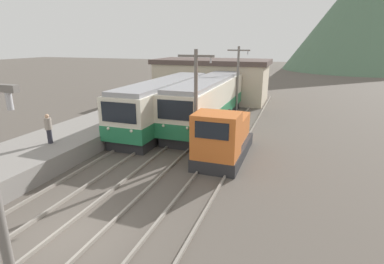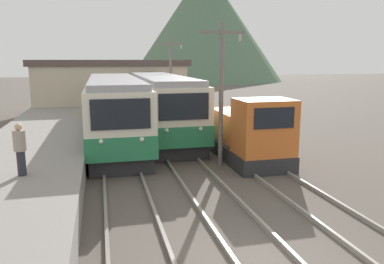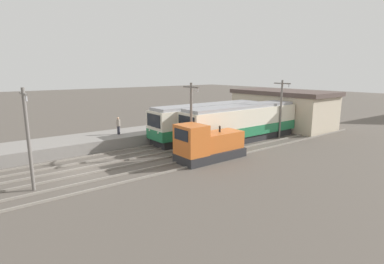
{
  "view_description": "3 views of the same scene",
  "coord_description": "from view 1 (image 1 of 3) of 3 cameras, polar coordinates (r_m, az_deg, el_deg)",
  "views": [
    {
      "loc": [
        6.84,
        -6.9,
        6.41
      ],
      "look_at": [
        1.48,
        8.35,
        1.53
      ],
      "focal_mm": 28.0,
      "sensor_mm": 36.0,
      "label": 1
    },
    {
      "loc": [
        -3.32,
        -6.87,
        4.59
      ],
      "look_at": [
        0.59,
        9.07,
        1.4
      ],
      "focal_mm": 35.0,
      "sensor_mm": 36.0,
      "label": 2
    },
    {
      "loc": [
        20.7,
        -6.11,
        6.94
      ],
      "look_at": [
        0.51,
        9.35,
        1.76
      ],
      "focal_mm": 28.0,
      "sensor_mm": 36.0,
      "label": 3
    }
  ],
  "objects": [
    {
      "name": "ground_plane",
      "position": [
        11.64,
        -22.11,
        -18.02
      ],
      "size": [
        200.0,
        200.0,
        0.0
      ],
      "primitive_type": "plane",
      "color": "#564F47"
    },
    {
      "name": "commuter_train_center",
      "position": [
        24.22,
        3.09,
        5.54
      ],
      "size": [
        2.84,
        13.99,
        3.65
      ],
      "color": "#28282B",
      "rests_on": "ground"
    },
    {
      "name": "track_left",
      "position": [
        13.3,
        -30.9,
        -14.29
      ],
      "size": [
        1.54,
        60.0,
        0.14
      ],
      "color": "gray",
      "rests_on": "ground"
    },
    {
      "name": "track_right",
      "position": [
        10.05,
        -7.1,
        -22.46
      ],
      "size": [
        1.54,
        60.0,
        0.14
      ],
      "color": "gray",
      "rests_on": "ground"
    },
    {
      "name": "catenary_mast_far",
      "position": [
        27.67,
        8.7,
        10.23
      ],
      "size": [
        2.0,
        0.2,
        6.05
      ],
      "color": "slate",
      "rests_on": "ground"
    },
    {
      "name": "commuter_train_left",
      "position": [
        23.32,
        -4.96,
        5.05
      ],
      "size": [
        2.84,
        13.2,
        3.64
      ],
      "color": "#28282B",
      "rests_on": "ground"
    },
    {
      "name": "person_on_platform",
      "position": [
        18.17,
        -25.67,
        0.77
      ],
      "size": [
        0.38,
        0.38,
        1.66
      ],
      "color": "#282833",
      "rests_on": "platform_left"
    },
    {
      "name": "station_building",
      "position": [
        34.41,
        3.76,
        9.91
      ],
      "size": [
        12.6,
        6.3,
        4.57
      ],
      "color": "beige",
      "rests_on": "ground"
    },
    {
      "name": "mountain_backdrop",
      "position": [
        82.67,
        29.94,
        18.69
      ],
      "size": [
        33.72,
        33.72,
        24.33
      ],
      "color": "#517056",
      "rests_on": "ground"
    },
    {
      "name": "catenary_mast_mid",
      "position": [
        16.39,
        0.76,
        5.98
      ],
      "size": [
        2.0,
        0.2,
        6.05
      ],
      "color": "slate",
      "rests_on": "ground"
    },
    {
      "name": "shunting_locomotive",
      "position": [
        17.0,
        6.06,
        -1.13
      ],
      "size": [
        2.4,
        5.83,
        3.0
      ],
      "color": "#28282B",
      "rests_on": "ground"
    },
    {
      "name": "track_center",
      "position": [
        11.49,
        -21.36,
        -18.02
      ],
      "size": [
        1.54,
        60.0,
        0.14
      ],
      "color": "gray",
      "rests_on": "ground"
    }
  ]
}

